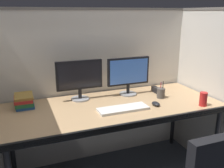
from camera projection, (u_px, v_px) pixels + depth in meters
cubicle_partition_rear at (98, 86)px, 2.57m from camera, size 2.21×0.06×1.57m
cubicle_partition_right at (211, 90)px, 2.43m from camera, size 0.06×1.41×1.57m
desk at (115, 111)px, 2.19m from camera, size 1.90×0.80×0.74m
monitor_left at (79, 77)px, 2.26m from camera, size 0.43×0.17×0.37m
monitor_right at (128, 73)px, 2.41m from camera, size 0.43×0.17×0.37m
keyboard_main at (123, 109)px, 2.07m from camera, size 0.43×0.15×0.02m
computer_mouse at (156, 104)px, 2.17m from camera, size 0.06×0.10×0.04m
book_stack at (24, 101)px, 2.13m from camera, size 0.16×0.22×0.11m
pen_cup at (161, 93)px, 2.36m from camera, size 0.08×0.08×0.17m
soda_can at (203, 99)px, 2.16m from camera, size 0.07×0.07×0.12m
red_stapler at (157, 90)px, 2.51m from camera, size 0.04×0.15×0.06m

